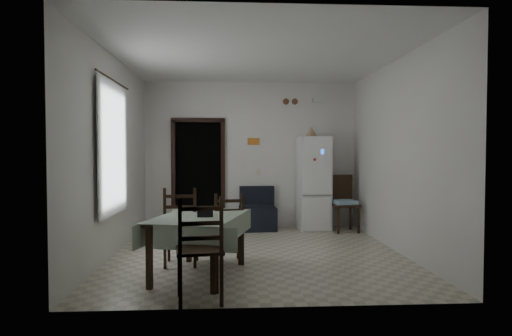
{
  "coord_description": "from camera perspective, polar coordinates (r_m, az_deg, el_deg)",
  "views": [
    {
      "loc": [
        -0.39,
        -6.3,
        1.49
      ],
      "look_at": [
        0.0,
        0.5,
        1.25
      ],
      "focal_mm": 30.0,
      "sensor_mm": 36.0,
      "label": 1
    }
  ],
  "objects": [
    {
      "name": "ground",
      "position": [
        6.49,
        0.26,
        -11.26
      ],
      "size": [
        4.5,
        4.5,
        0.0
      ],
      "primitive_type": "plane",
      "color": "#C0B89D",
      "rests_on": "ground"
    },
    {
      "name": "ceiling",
      "position": [
        6.47,
        0.26,
        14.6
      ],
      "size": [
        4.2,
        4.5,
        0.02
      ],
      "primitive_type": null,
      "color": "white",
      "rests_on": "ground"
    },
    {
      "name": "wall_back",
      "position": [
        8.56,
        -0.67,
        1.75
      ],
      "size": [
        4.2,
        0.02,
        2.9
      ],
      "primitive_type": null,
      "color": "silver",
      "rests_on": "ground"
    },
    {
      "name": "wall_front",
      "position": [
        4.07,
        2.21,
        1.46
      ],
      "size": [
        4.2,
        0.02,
        2.9
      ],
      "primitive_type": null,
      "color": "silver",
      "rests_on": "ground"
    },
    {
      "name": "wall_left",
      "position": [
        6.53,
        -18.47,
        1.56
      ],
      "size": [
        0.02,
        4.5,
        2.9
      ],
      "primitive_type": null,
      "color": "silver",
      "rests_on": "ground"
    },
    {
      "name": "wall_right",
      "position": [
        6.78,
        18.28,
        1.58
      ],
      "size": [
        0.02,
        4.5,
        2.9
      ],
      "primitive_type": null,
      "color": "silver",
      "rests_on": "ground"
    },
    {
      "name": "doorway",
      "position": [
        8.79,
        -7.58,
        -0.81
      ],
      "size": [
        1.06,
        0.52,
        2.22
      ],
      "color": "black",
      "rests_on": "ground"
    },
    {
      "name": "window_recess",
      "position": [
        6.35,
        -19.39,
        2.45
      ],
      "size": [
        0.1,
        1.2,
        1.6
      ],
      "primitive_type": "cube",
      "color": "silver",
      "rests_on": "ground"
    },
    {
      "name": "curtain",
      "position": [
        6.32,
        -18.43,
        2.46
      ],
      "size": [
        0.02,
        1.45,
        1.85
      ],
      "primitive_type": "cube",
      "color": "white",
      "rests_on": "ground"
    },
    {
      "name": "curtain_rod",
      "position": [
        6.4,
        -18.44,
        11.0
      ],
      "size": [
        0.02,
        1.6,
        0.02
      ],
      "primitive_type": "cylinder",
      "rotation": [
        1.57,
        0.0,
        0.0
      ],
      "color": "black",
      "rests_on": "ground"
    },
    {
      "name": "calendar",
      "position": [
        8.55,
        -0.33,
        2.88
      ],
      "size": [
        0.28,
        0.02,
        0.4
      ],
      "primitive_type": "cube",
      "color": "white",
      "rests_on": "ground"
    },
    {
      "name": "calendar_image",
      "position": [
        8.55,
        -0.33,
        3.56
      ],
      "size": [
        0.24,
        0.01,
        0.14
      ],
      "primitive_type": "cube",
      "color": "orange",
      "rests_on": "ground"
    },
    {
      "name": "light_switch",
      "position": [
        8.57,
        0.34,
        -0.6
      ],
      "size": [
        0.08,
        0.02,
        0.12
      ],
      "primitive_type": "cube",
      "color": "beige",
      "rests_on": "ground"
    },
    {
      "name": "vent_left",
      "position": [
        8.67,
        4.01,
        8.83
      ],
      "size": [
        0.12,
        0.03,
        0.12
      ],
      "primitive_type": "cylinder",
      "rotation": [
        1.57,
        0.0,
        0.0
      ],
      "color": "brown",
      "rests_on": "ground"
    },
    {
      "name": "vent_right",
      "position": [
        8.69,
        5.2,
        8.81
      ],
      "size": [
        0.12,
        0.03,
        0.12
      ],
      "primitive_type": "cylinder",
      "rotation": [
        1.57,
        0.0,
        0.0
      ],
      "color": "brown",
      "rests_on": "ground"
    },
    {
      "name": "emergency_light",
      "position": [
        8.75,
        8.31,
        8.95
      ],
      "size": [
        0.25,
        0.07,
        0.09
      ],
      "primitive_type": "cube",
      "color": "white",
      "rests_on": "ground"
    },
    {
      "name": "fridge",
      "position": [
        8.41,
        7.72,
        -2.01
      ],
      "size": [
        0.61,
        0.61,
        1.81
      ],
      "primitive_type": null,
      "rotation": [
        0.0,
        0.0,
        0.05
      ],
      "color": "white",
      "rests_on": "ground"
    },
    {
      "name": "tan_cone",
      "position": [
        8.43,
        7.36,
        4.82
      ],
      "size": [
        0.25,
        0.25,
        0.2
      ],
      "primitive_type": "cone",
      "rotation": [
        0.0,
        0.0,
        -0.06
      ],
      "color": "tan",
      "rests_on": "fridge"
    },
    {
      "name": "navy_seat",
      "position": [
        8.32,
        0.22,
        -5.41
      ],
      "size": [
        0.72,
        0.7,
        0.83
      ],
      "primitive_type": null,
      "rotation": [
        0.0,
        0.0,
        0.06
      ],
      "color": "black",
      "rests_on": "ground"
    },
    {
      "name": "corner_chair",
      "position": [
        8.26,
        11.74,
        -4.67
      ],
      "size": [
        0.51,
        0.51,
        1.07
      ],
      "primitive_type": null,
      "rotation": [
        0.0,
        0.0,
        0.12
      ],
      "color": "black",
      "rests_on": "ground"
    },
    {
      "name": "dining_table",
      "position": [
        5.3,
        -7.52,
        -10.23
      ],
      "size": [
        1.26,
        1.6,
        0.73
      ],
      "primitive_type": null,
      "rotation": [
        0.0,
        0.0,
        -0.26
      ],
      "color": "#97AA91",
      "rests_on": "ground"
    },
    {
      "name": "black_bag",
      "position": [
        5.14,
        -6.8,
        -5.79
      ],
      "size": [
        0.19,
        0.12,
        0.12
      ],
      "primitive_type": "cube",
      "rotation": [
        0.0,
        0.0,
        0.07
      ],
      "color": "black",
      "rests_on": "dining_table"
    },
    {
      "name": "dining_chair_far_left",
      "position": [
        5.82,
        -9.92,
        -7.6
      ],
      "size": [
        0.45,
        0.45,
        1.04
      ],
      "primitive_type": null,
      "rotation": [
        0.0,
        0.0,
        3.16
      ],
      "color": "black",
      "rests_on": "ground"
    },
    {
      "name": "dining_chair_far_right",
      "position": [
        5.86,
        -3.83,
        -7.92
      ],
      "size": [
        0.47,
        0.47,
        0.96
      ],
      "primitive_type": null,
      "rotation": [
        0.0,
        0.0,
        3.3
      ],
      "color": "black",
      "rests_on": "ground"
    },
    {
      "name": "dining_chair_near_head",
      "position": [
        4.38,
        -7.55,
        -10.58
      ],
      "size": [
        0.52,
        0.52,
        1.07
      ],
      "primitive_type": null,
      "rotation": [
        0.0,
        0.0,
        3.29
      ],
      "color": "black",
      "rests_on": "ground"
    }
  ]
}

